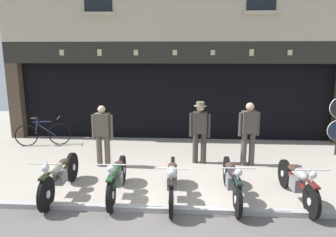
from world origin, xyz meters
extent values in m
cube|color=#A2988C|center=(0.00, 5.00, -0.04)|extent=(23.45, 10.00, 0.08)
cube|color=#A1A0A0|center=(0.00, 0.08, 0.01)|extent=(23.45, 0.16, 0.18)
cube|color=black|center=(0.00, 7.30, 1.30)|extent=(10.54, 4.00, 2.60)
cube|color=#4C3D2D|center=(-5.51, 5.18, 1.30)|extent=(0.44, 0.36, 2.60)
cube|color=black|center=(0.00, 5.55, 1.43)|extent=(10.08, 0.03, 2.18)
cube|color=black|center=(0.00, 5.12, 2.95)|extent=(11.45, 0.24, 0.70)
cube|color=#C6B789|center=(-3.71, 4.99, 2.95)|extent=(0.14, 0.03, 0.19)
cube|color=#C6B789|center=(-2.44, 4.99, 2.95)|extent=(0.14, 0.03, 0.21)
cube|color=#C6B789|center=(-1.24, 4.99, 2.95)|extent=(0.14, 0.03, 0.18)
cube|color=#C6B789|center=(0.02, 4.99, 2.95)|extent=(0.14, 0.03, 0.17)
cube|color=#C6B789|center=(1.24, 4.99, 2.95)|extent=(0.14, 0.03, 0.16)
cube|color=#C6B789|center=(2.46, 4.99, 2.95)|extent=(0.14, 0.03, 0.21)
cube|color=#C6B789|center=(3.66, 4.99, 2.95)|extent=(0.14, 0.03, 0.17)
cube|color=#B7AB90|center=(-2.42, 4.95, 4.16)|extent=(1.10, 0.12, 0.10)
cube|color=#B7AB90|center=(2.68, 4.95, 4.16)|extent=(1.10, 0.12, 0.10)
cylinder|color=black|center=(-2.18, -0.03, 0.34)|extent=(0.08, 0.68, 0.68)
cylinder|color=silver|center=(-2.18, -0.03, 0.34)|extent=(0.10, 0.15, 0.15)
cylinder|color=black|center=(-2.21, 1.41, 0.34)|extent=(0.09, 0.68, 0.68)
cylinder|color=silver|center=(-2.21, 1.41, 0.34)|extent=(0.11, 0.15, 0.15)
cube|color=black|center=(-2.20, 0.69, 0.46)|extent=(0.10, 1.32, 0.07)
cube|color=slate|center=(-2.20, 0.69, 0.39)|extent=(0.21, 0.32, 0.26)
ellipsoid|color=#A29D86|center=(-2.19, 0.52, 0.66)|extent=(0.23, 0.46, 0.20)
ellipsoid|color=#38281E|center=(-2.20, 0.95, 0.64)|extent=(0.21, 0.30, 0.10)
cube|color=black|center=(-2.18, -0.03, 0.70)|extent=(0.11, 0.36, 0.04)
sphere|color=silver|center=(-2.18, 0.03, 0.84)|extent=(0.15, 0.15, 0.15)
cylinder|color=silver|center=(-2.18, 0.03, 0.92)|extent=(0.62, 0.04, 0.02)
cylinder|color=silver|center=(-2.18, 0.01, 0.63)|extent=(0.04, 0.25, 0.61)
cylinder|color=black|center=(-0.96, 0.04, 0.33)|extent=(0.10, 0.66, 0.66)
cylinder|color=silver|center=(-0.96, 0.04, 0.33)|extent=(0.11, 0.15, 0.14)
cylinder|color=black|center=(-1.02, 1.34, 0.33)|extent=(0.11, 0.66, 0.66)
cylinder|color=silver|center=(-1.02, 1.34, 0.33)|extent=(0.12, 0.15, 0.14)
cube|color=#1C3F20|center=(-0.99, 0.69, 0.45)|extent=(0.12, 1.20, 0.07)
cube|color=slate|center=(-0.99, 0.69, 0.38)|extent=(0.21, 0.33, 0.26)
ellipsoid|color=#284E2B|center=(-0.98, 0.53, 0.65)|extent=(0.24, 0.47, 0.20)
ellipsoid|color=#38281E|center=(-1.00, 0.92, 0.63)|extent=(0.21, 0.31, 0.10)
cube|color=#1C3F20|center=(-0.96, 0.04, 0.68)|extent=(0.11, 0.36, 0.04)
sphere|color=silver|center=(-0.96, 0.10, 0.83)|extent=(0.15, 0.15, 0.15)
cylinder|color=silver|center=(-0.96, 0.10, 0.91)|extent=(0.62, 0.05, 0.02)
cylinder|color=silver|center=(-0.96, 0.08, 0.62)|extent=(0.05, 0.29, 0.60)
cylinder|color=black|center=(0.18, -0.09, 0.33)|extent=(0.09, 0.66, 0.66)
cylinder|color=silver|center=(0.18, -0.09, 0.33)|extent=(0.10, 0.15, 0.14)
cylinder|color=black|center=(0.14, 1.33, 0.33)|extent=(0.10, 0.66, 0.66)
cylinder|color=silver|center=(0.14, 1.33, 0.33)|extent=(0.11, 0.15, 0.14)
cube|color=black|center=(0.16, 0.62, 0.45)|extent=(0.10, 1.31, 0.07)
cube|color=slate|center=(0.16, 0.62, 0.38)|extent=(0.21, 0.33, 0.26)
ellipsoid|color=tan|center=(0.16, 0.45, 0.65)|extent=(0.23, 0.47, 0.20)
ellipsoid|color=#38281E|center=(0.15, 0.87, 0.63)|extent=(0.21, 0.31, 0.10)
cube|color=black|center=(0.18, -0.09, 0.68)|extent=(0.11, 0.36, 0.04)
sphere|color=silver|center=(0.18, -0.03, 0.83)|extent=(0.15, 0.15, 0.15)
cylinder|color=silver|center=(0.18, -0.03, 0.91)|extent=(0.62, 0.04, 0.02)
cylinder|color=silver|center=(0.18, -0.05, 0.62)|extent=(0.04, 0.27, 0.61)
cylinder|color=black|center=(1.38, -0.01, 0.33)|extent=(0.08, 0.66, 0.66)
cylinder|color=silver|center=(1.38, -0.01, 0.33)|extent=(0.10, 0.15, 0.15)
cylinder|color=black|center=(1.35, 1.40, 0.33)|extent=(0.09, 0.66, 0.66)
cylinder|color=silver|center=(1.35, 1.40, 0.33)|extent=(0.11, 0.15, 0.15)
cube|color=black|center=(1.37, 0.70, 0.45)|extent=(0.10, 1.30, 0.07)
cube|color=slate|center=(1.37, 0.70, 0.38)|extent=(0.21, 0.32, 0.26)
ellipsoid|color=#281F26|center=(1.37, 0.53, 0.65)|extent=(0.23, 0.46, 0.20)
ellipsoid|color=#38281E|center=(1.36, 0.95, 0.63)|extent=(0.21, 0.30, 0.10)
cube|color=black|center=(1.38, -0.01, 0.68)|extent=(0.11, 0.36, 0.04)
sphere|color=silver|center=(1.38, 0.05, 0.83)|extent=(0.15, 0.15, 0.15)
cylinder|color=silver|center=(1.38, 0.05, 0.91)|extent=(0.62, 0.04, 0.02)
cylinder|color=silver|center=(1.38, 0.03, 0.62)|extent=(0.04, 0.28, 0.61)
cylinder|color=black|center=(2.71, 0.03, 0.31)|extent=(0.11, 0.63, 0.63)
cylinder|color=silver|center=(2.71, 0.03, 0.31)|extent=(0.11, 0.14, 0.14)
cylinder|color=black|center=(2.63, 1.38, 0.31)|extent=(0.12, 0.63, 0.63)
cylinder|color=silver|center=(2.63, 1.38, 0.31)|extent=(0.12, 0.14, 0.14)
cube|color=#591A18|center=(2.67, 0.70, 0.43)|extent=(0.15, 1.25, 0.07)
cube|color=slate|center=(2.67, 0.70, 0.36)|extent=(0.22, 0.33, 0.26)
ellipsoid|color=gray|center=(2.68, 0.54, 0.63)|extent=(0.25, 0.47, 0.20)
ellipsoid|color=#38281E|center=(2.65, 0.95, 0.61)|extent=(0.22, 0.31, 0.10)
cube|color=#591A18|center=(2.71, 0.03, 0.65)|extent=(0.12, 0.37, 0.04)
sphere|color=silver|center=(2.71, 0.09, 0.81)|extent=(0.15, 0.15, 0.15)
cylinder|color=silver|center=(2.71, 0.09, 0.89)|extent=(0.62, 0.06, 0.02)
cylinder|color=silver|center=(2.71, 0.07, 0.60)|extent=(0.05, 0.25, 0.62)
cylinder|color=brown|center=(-1.63, 2.43, 0.42)|extent=(0.15, 0.15, 0.84)
cylinder|color=brown|center=(-1.85, 2.44, 0.42)|extent=(0.15, 0.15, 0.84)
cube|color=brown|center=(-1.74, 2.43, 1.12)|extent=(0.39, 0.24, 0.60)
cube|color=silver|center=(-1.74, 2.55, 1.19)|extent=(0.14, 0.03, 0.33)
cube|color=brown|center=(-1.74, 2.56, 1.18)|extent=(0.05, 0.01, 0.31)
cylinder|color=brown|center=(-1.51, 2.42, 1.05)|extent=(0.09, 0.09, 0.66)
cylinder|color=brown|center=(-1.98, 2.44, 1.05)|extent=(0.09, 0.09, 0.66)
sphere|color=beige|center=(-1.74, 2.43, 1.53)|extent=(0.19, 0.19, 0.19)
cylinder|color=#38332D|center=(0.90, 2.83, 0.43)|extent=(0.15, 0.15, 0.86)
cylinder|color=#38332D|center=(0.68, 2.85, 0.43)|extent=(0.15, 0.15, 0.86)
cube|color=#38332D|center=(0.79, 2.84, 1.12)|extent=(0.40, 0.26, 0.57)
cube|color=silver|center=(0.80, 2.96, 1.19)|extent=(0.14, 0.03, 0.32)
cube|color=black|center=(0.80, 2.97, 1.18)|extent=(0.05, 0.02, 0.30)
cylinder|color=#38332D|center=(1.02, 2.82, 1.05)|extent=(0.09, 0.09, 0.64)
cylinder|color=#38332D|center=(0.56, 2.87, 1.05)|extent=(0.09, 0.09, 0.64)
sphere|color=beige|center=(0.79, 2.84, 1.52)|extent=(0.20, 0.20, 0.20)
cylinder|color=#7F705B|center=(0.79, 2.84, 1.57)|extent=(0.34, 0.34, 0.01)
cylinder|color=#7F705B|center=(0.79, 2.84, 1.63)|extent=(0.21, 0.21, 0.11)
cylinder|color=#47423D|center=(2.17, 2.77, 0.45)|extent=(0.15, 0.15, 0.90)
cylinder|color=#47423D|center=(1.96, 2.74, 0.45)|extent=(0.15, 0.15, 0.90)
cube|color=#47423D|center=(2.07, 2.76, 1.17)|extent=(0.41, 0.27, 0.59)
cube|color=white|center=(2.05, 2.87, 1.24)|extent=(0.14, 0.04, 0.33)
cube|color=black|center=(2.05, 2.88, 1.23)|extent=(0.05, 0.02, 0.31)
cylinder|color=#47423D|center=(2.30, 2.79, 1.12)|extent=(0.09, 0.09, 0.62)
cylinder|color=#47423D|center=(1.83, 2.72, 1.12)|extent=(0.09, 0.09, 0.62)
sphere|color=tan|center=(2.07, 2.76, 1.58)|extent=(0.21, 0.21, 0.21)
cube|color=silver|center=(-2.13, 5.40, 1.82)|extent=(0.80, 0.02, 0.96)
cube|color=#511E19|center=(-2.13, 5.39, 2.20)|extent=(0.80, 0.01, 0.20)
cube|color=beige|center=(-3.05, 5.40, 1.84)|extent=(0.81, 0.02, 1.03)
cube|color=#511E19|center=(-3.05, 5.39, 2.25)|extent=(0.81, 0.01, 0.20)
torus|color=black|center=(-3.70, 4.34, 0.34)|extent=(0.70, 0.20, 0.71)
torus|color=black|center=(-4.70, 4.10, 0.34)|extent=(0.70, 0.20, 0.71)
cylinder|color=navy|center=(-4.10, 4.24, 0.52)|extent=(0.58, 0.17, 0.46)
cylinder|color=navy|center=(-4.20, 4.22, 0.78)|extent=(0.56, 0.16, 0.03)
cylinder|color=navy|center=(-4.38, 4.18, 0.64)|extent=(0.12, 0.05, 0.52)
ellipsoid|color=#332319|center=(-4.42, 4.17, 0.90)|extent=(0.26, 0.17, 0.06)
cylinder|color=silver|center=(-3.70, 4.34, 0.90)|extent=(0.13, 0.49, 0.02)
camera|label=1|loc=(0.45, -5.39, 2.95)|focal=33.75mm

